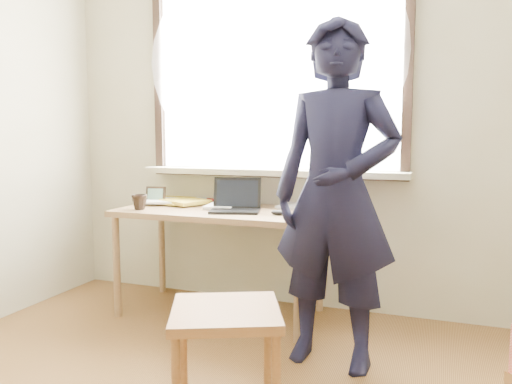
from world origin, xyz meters
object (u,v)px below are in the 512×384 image
(mug_dark, at_px, (139,202))
(person, at_px, (336,195))
(laptop, at_px, (236,203))
(mug_white, at_px, (223,198))
(desk, at_px, (220,220))
(work_chair, at_px, (226,325))

(mug_dark, height_order, person, person)
(laptop, xyz_separation_m, mug_white, (-0.18, 0.19, 0.00))
(desk, distance_m, laptop, 0.18)
(desk, relative_size, mug_dark, 12.44)
(person, bearing_deg, mug_dark, 174.27)
(work_chair, bearing_deg, person, 62.33)
(mug_white, height_order, mug_dark, mug_white)
(laptop, bearing_deg, mug_dark, -165.65)
(desk, distance_m, mug_dark, 0.53)
(desk, bearing_deg, person, -27.95)
(laptop, height_order, mug_dark, laptop)
(work_chair, distance_m, person, 0.87)
(desk, height_order, laptop, laptop)
(desk, distance_m, person, 0.99)
(desk, bearing_deg, work_chair, -64.55)
(mug_white, relative_size, person, 0.07)
(mug_white, relative_size, work_chair, 0.22)
(mug_white, bearing_deg, laptop, -47.40)
(mug_dark, bearing_deg, work_chair, -41.77)
(mug_white, xyz_separation_m, work_chair, (0.56, -1.24, -0.36))
(desk, bearing_deg, mug_white, 106.82)
(laptop, bearing_deg, desk, 164.31)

